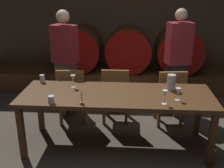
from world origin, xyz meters
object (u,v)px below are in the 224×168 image
chair_center (116,93)px  guest_right (178,60)px  wine_barrel_left (80,48)px  pitcher (171,82)px  wine_glass_left (73,78)px  cup_right (51,99)px  dining_table (116,99)px  wine_barrel_right (178,50)px  wine_glass_right (178,92)px  wine_glass_center (165,94)px  wine_barrel_center (128,49)px  chair_left (72,93)px  guest_left (66,62)px  candle_center (82,101)px  chair_right (170,95)px  cup_left (42,79)px

chair_center → guest_right: guest_right is taller
wine_barrel_left → guest_right: size_ratio=0.51×
wine_barrel_left → pitcher: (1.56, -2.03, 0.04)m
wine_glass_left → cup_right: bearing=-106.6°
dining_table → wine_barrel_right: bearing=63.7°
wine_glass_right → wine_glass_center: bearing=-143.4°
wine_barrel_center → chair_left: (-0.83, -1.59, -0.32)m
wine_barrel_right → dining_table: bearing=-116.3°
guest_left → candle_center: bearing=132.2°
chair_right → candle_center: 1.56m
wine_glass_left → cup_left: 0.51m
chair_left → chair_center: 0.66m
wine_barrel_left → wine_barrel_center: bearing=0.0°
wine_barrel_center → dining_table: bearing=-93.0°
wine_barrel_right → guest_left: (-1.97, -1.20, 0.05)m
chair_center → cup_left: bearing=19.1°
wine_barrel_left → guest_right: 2.04m
wine_barrel_center → wine_glass_right: size_ratio=5.70×
guest_right → wine_glass_left: (-1.52, -1.07, 0.02)m
wine_barrel_center → guest_right: size_ratio=0.51×
wine_glass_right → cup_left: (-1.78, 0.50, -0.05)m
wine_barrel_center → wine_glass_center: wine_barrel_center is taller
wine_barrel_center → cup_right: bearing=-108.4°
guest_left → candle_center: (0.50, -1.36, -0.06)m
wine_glass_right → pitcher: bearing=95.7°
guest_left → guest_right: size_ratio=0.99×
chair_right → wine_glass_left: wine_glass_left is taller
pitcher → wine_glass_center: (-0.13, -0.47, 0.02)m
wine_barrel_center → wine_barrel_left: bearing=180.0°
wine_barrel_center → cup_right: size_ratio=9.91×
candle_center → wine_glass_left: candle_center is taller
chair_right → pitcher: size_ratio=4.32×
wine_barrel_left → dining_table: bearing=-68.8°
wine_glass_center → cup_left: wine_glass_center is taller
chair_left → cup_left: size_ratio=8.16×
candle_center → wine_barrel_right: bearing=60.1°
chair_center → wine_glass_left: 0.83m
chair_right → wine_glass_right: (-0.04, -0.82, 0.37)m
chair_left → cup_left: chair_left is taller
wine_barrel_center → pitcher: bearing=-74.0°
candle_center → cup_left: bearing=134.1°
wine_barrel_left → candle_center: size_ratio=5.00×
pitcher → cup_right: bearing=-159.8°
wine_barrel_center → cup_left: size_ratio=8.06×
dining_table → wine_glass_center: size_ratio=14.24×
chair_center → guest_right: size_ratio=0.52×
wine_barrel_left → wine_glass_left: wine_barrel_left is taller
cup_left → wine_barrel_left: bearing=84.2°
wine_glass_left → dining_table: bearing=-17.1°
chair_left → guest_right: size_ratio=0.52×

